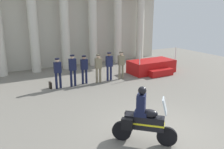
# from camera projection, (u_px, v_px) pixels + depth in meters

# --- Properties ---
(ground_plane) EXTENTS (28.00, 28.00, 0.00)m
(ground_plane) POSITION_uv_depth(u_px,v_px,m) (157.00, 129.00, 8.65)
(ground_plane) COLOR gray
(colonnade_backdrop) EXTENTS (16.73, 1.47, 6.56)m
(colonnade_backdrop) POSITION_uv_depth(u_px,v_px,m) (62.00, 20.00, 17.15)
(colonnade_backdrop) COLOR beige
(colonnade_backdrop) RESTS_ON ground_plane
(reviewing_stand) EXTENTS (3.09, 2.04, 1.75)m
(reviewing_stand) POSITION_uv_depth(u_px,v_px,m) (152.00, 67.00, 16.21)
(reviewing_stand) COLOR #B71414
(reviewing_stand) RESTS_ON ground_plane
(officer_in_row_0) EXTENTS (0.38, 0.24, 1.66)m
(officer_in_row_0) POSITION_uv_depth(u_px,v_px,m) (58.00, 71.00, 12.84)
(officer_in_row_0) COLOR #141938
(officer_in_row_0) RESTS_ON ground_plane
(officer_in_row_1) EXTENTS (0.38, 0.24, 1.78)m
(officer_in_row_1) POSITION_uv_depth(u_px,v_px,m) (73.00, 68.00, 13.17)
(officer_in_row_1) COLOR #141938
(officer_in_row_1) RESTS_ON ground_plane
(officer_in_row_2) EXTENTS (0.38, 0.24, 1.65)m
(officer_in_row_2) POSITION_uv_depth(u_px,v_px,m) (84.00, 67.00, 13.65)
(officer_in_row_2) COLOR #141938
(officer_in_row_2) RESTS_ON ground_plane
(officer_in_row_3) EXTENTS (0.38, 0.24, 1.67)m
(officer_in_row_3) POSITION_uv_depth(u_px,v_px,m) (98.00, 66.00, 13.92)
(officer_in_row_3) COLOR #7A7056
(officer_in_row_3) RESTS_ON ground_plane
(officer_in_row_4) EXTENTS (0.38, 0.24, 1.71)m
(officer_in_row_4) POSITION_uv_depth(u_px,v_px,m) (109.00, 64.00, 14.28)
(officer_in_row_4) COLOR #191E42
(officer_in_row_4) RESTS_ON ground_plane
(officer_in_row_5) EXTENTS (0.38, 0.24, 1.69)m
(officer_in_row_5) POSITION_uv_depth(u_px,v_px,m) (121.00, 63.00, 14.64)
(officer_in_row_5) COLOR #7A7056
(officer_in_row_5) RESTS_ON ground_plane
(motorcycle_with_rider) EXTENTS (1.59, 1.53, 1.90)m
(motorcycle_with_rider) POSITION_uv_depth(u_px,v_px,m) (142.00, 120.00, 7.59)
(motorcycle_with_rider) COLOR black
(motorcycle_with_rider) RESTS_ON ground_plane
(briefcase_on_ground) EXTENTS (0.10, 0.32, 0.36)m
(briefcase_on_ground) POSITION_uv_depth(u_px,v_px,m) (50.00, 85.00, 13.03)
(briefcase_on_ground) COLOR black
(briefcase_on_ground) RESTS_ON ground_plane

